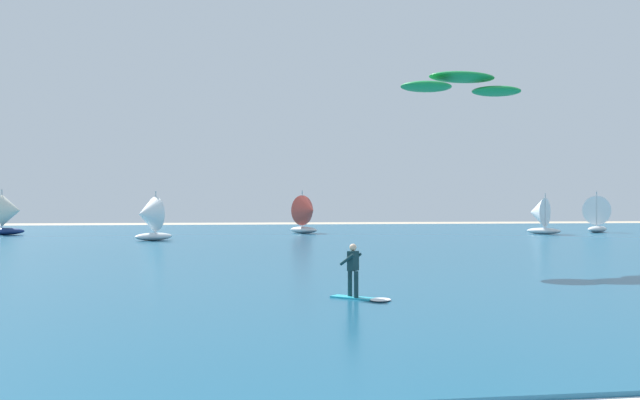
{
  "coord_description": "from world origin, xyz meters",
  "views": [
    {
      "loc": [
        -2.7,
        -4.96,
        2.92
      ],
      "look_at": [
        0.32,
        16.44,
        3.13
      ],
      "focal_mm": 36.28,
      "sensor_mm": 36.0,
      "label": 1
    }
  ],
  "objects": [
    {
      "name": "ocean",
      "position": [
        0.0,
        49.15,
        0.05
      ],
      "size": [
        160.0,
        90.0,
        0.1
      ],
      "primitive_type": "cube",
      "color": "navy",
      "rests_on": "ground"
    },
    {
      "name": "kitesurfer",
      "position": [
        1.2,
        14.32,
        0.7
      ],
      "size": [
        1.84,
        1.72,
        1.67
      ],
      "color": "#26B2CC",
      "rests_on": "ocean"
    },
    {
      "name": "kite",
      "position": [
        8.17,
        24.17,
        8.67
      ],
      "size": [
        6.47,
        3.09,
        0.94
      ],
      "color": "#198C3F"
    },
    {
      "name": "sailboat_center_horizon",
      "position": [
        -9.21,
        49.14,
        1.96
      ],
      "size": [
        3.64,
        3.44,
        4.05
      ],
      "color": "white",
      "rests_on": "ocean"
    },
    {
      "name": "sailboat_far_left",
      "position": [
        -24.0,
        61.91,
        2.14
      ],
      "size": [
        3.92,
        3.39,
        4.46
      ],
      "color": "navy",
      "rests_on": "ocean"
    },
    {
      "name": "sailboat_leading",
      "position": [
        5.26,
        61.15,
        2.13
      ],
      "size": [
        3.78,
        3.99,
        4.44
      ],
      "color": "silver",
      "rests_on": "ocean"
    },
    {
      "name": "sailboat_trailing",
      "position": [
        28.24,
        56.4,
        1.98
      ],
      "size": [
        3.57,
        3.66,
        4.1
      ],
      "color": "silver",
      "rests_on": "ocean"
    },
    {
      "name": "sailboat_anchored_offshore",
      "position": [
        36.77,
        59.6,
        2.12
      ],
      "size": [
        3.97,
        3.71,
        4.41
      ],
      "color": "silver",
      "rests_on": "ocean"
    }
  ]
}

